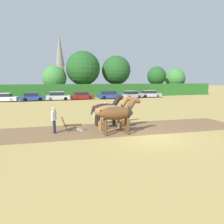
% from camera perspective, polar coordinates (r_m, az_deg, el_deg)
% --- Properties ---
extents(ground_plane, '(240.00, 240.00, 0.00)m').
position_cam_1_polar(ground_plane, '(13.87, 9.77, -6.41)').
color(ground_plane, '#A88E4C').
extents(plowed_furrow_strip, '(28.57, 6.77, 0.01)m').
position_cam_1_polar(plowed_furrow_strip, '(15.25, -16.20, -5.28)').
color(plowed_furrow_strip, brown).
rests_on(plowed_furrow_strip, ground).
extents(hedgerow, '(68.67, 1.57, 2.76)m').
position_cam_1_polar(hedgerow, '(44.65, -11.11, 5.39)').
color(hedgerow, '#286023').
rests_on(hedgerow, ground).
extents(tree_far_left, '(4.88, 4.88, 6.49)m').
position_cam_1_polar(tree_far_left, '(46.64, -14.76, 8.65)').
color(tree_far_left, '#423323').
rests_on(tree_far_left, ground).
extents(tree_left, '(7.25, 7.25, 9.68)m').
position_cam_1_polar(tree_left, '(47.84, -7.58, 11.24)').
color(tree_left, brown).
rests_on(tree_left, ground).
extents(tree_center_left, '(6.58, 6.58, 9.08)m').
position_cam_1_polar(tree_center_left, '(50.86, 1.09, 10.83)').
color(tree_center_left, '#423323').
rests_on(tree_center_left, ground).
extents(tree_center, '(4.53, 4.53, 6.81)m').
position_cam_1_polar(tree_center, '(54.41, 11.56, 9.17)').
color(tree_center, brown).
rests_on(tree_center, ground).
extents(tree_center_right, '(5.16, 5.16, 6.55)m').
position_cam_1_polar(tree_center_right, '(59.10, 16.15, 8.38)').
color(tree_center_right, '#4C3823').
rests_on(tree_center_right, ground).
extents(church_spire, '(2.92, 2.92, 18.98)m').
position_cam_1_polar(church_spire, '(76.45, -13.47, 12.86)').
color(church_spire, gray).
rests_on(church_spire, ground).
extents(draft_horse_lead_left, '(2.95, 1.07, 2.46)m').
position_cam_1_polar(draft_horse_lead_left, '(14.01, 1.58, -0.34)').
color(draft_horse_lead_left, '#513319').
rests_on(draft_horse_lead_left, ground).
extents(draft_horse_lead_right, '(2.99, 1.15, 2.45)m').
position_cam_1_polar(draft_horse_lead_right, '(15.51, -0.06, 0.25)').
color(draft_horse_lead_right, brown).
rests_on(draft_horse_lead_right, ground).
extents(draft_horse_trail_left, '(2.83, 1.03, 2.39)m').
position_cam_1_polar(draft_horse_trail_left, '(17.01, -1.41, 0.91)').
color(draft_horse_trail_left, black).
rests_on(draft_horse_trail_left, ground).
extents(plow, '(1.51, 0.49, 1.13)m').
position_cam_1_polar(plow, '(15.23, -9.76, -3.89)').
color(plow, '#4C331E').
rests_on(plow, ground).
extents(farmer_at_plow, '(0.38, 0.65, 1.76)m').
position_cam_1_polar(farmer_at_plow, '(14.91, -14.94, -1.48)').
color(farmer_at_plow, '#28334C').
rests_on(farmer_at_plow, ground).
extents(farmer_beside_team, '(0.32, 0.63, 1.59)m').
position_cam_1_polar(farmer_beside_team, '(19.26, -1.79, 0.58)').
color(farmer_beside_team, '#38332D').
rests_on(farmer_beside_team, ground).
extents(parked_car_left, '(4.30, 2.45, 1.43)m').
position_cam_1_polar(parked_car_left, '(40.04, -26.36, 3.40)').
color(parked_car_left, silver).
rests_on(parked_car_left, ground).
extents(parked_car_center_left, '(3.98, 2.01, 1.43)m').
position_cam_1_polar(parked_car_center_left, '(39.73, -20.18, 3.70)').
color(parked_car_center_left, navy).
rests_on(parked_car_center_left, ground).
extents(parked_car_center, '(4.23, 2.18, 1.53)m').
position_cam_1_polar(parked_car_center, '(39.91, -13.98, 4.05)').
color(parked_car_center, '#A8A8B2').
rests_on(parked_car_center, ground).
extents(parked_car_center_right, '(4.09, 2.22, 1.42)m').
position_cam_1_polar(parked_car_center_right, '(40.75, -7.90, 4.23)').
color(parked_car_center_right, maroon).
rests_on(parked_car_center_right, ground).
extents(parked_car_right, '(4.42, 1.74, 1.54)m').
position_cam_1_polar(parked_car_right, '(41.62, -0.69, 4.46)').
color(parked_car_right, navy).
rests_on(parked_car_right, ground).
extents(parked_car_far_right, '(4.26, 2.59, 1.49)m').
position_cam_1_polar(parked_car_far_right, '(43.17, 5.11, 4.53)').
color(parked_car_far_right, '#9E9EA8').
rests_on(parked_car_far_right, ground).
extents(parked_car_end_right, '(4.56, 2.38, 1.47)m').
position_cam_1_polar(parked_car_end_right, '(45.96, 9.82, 4.66)').
color(parked_car_end_right, '#9E9EA8').
rests_on(parked_car_end_right, ground).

